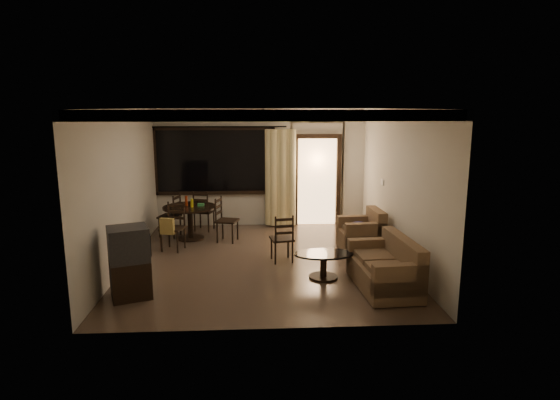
{
  "coord_description": "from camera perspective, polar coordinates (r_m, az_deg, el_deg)",
  "views": [
    {
      "loc": [
        -0.18,
        -8.38,
        2.83
      ],
      "look_at": [
        0.31,
        0.2,
        1.12
      ],
      "focal_mm": 30.0,
      "sensor_mm": 36.0,
      "label": 1
    }
  ],
  "objects": [
    {
      "name": "dining_chair_west",
      "position": [
        10.67,
        -13.21,
        -2.84
      ],
      "size": [
        0.52,
        0.52,
        0.95
      ],
      "rotation": [
        0.0,
        0.0,
        -1.86
      ],
      "color": "black",
      "rests_on": "ground"
    },
    {
      "name": "coffee_table",
      "position": [
        7.94,
        5.33,
        -7.46
      ],
      "size": [
        0.99,
        0.59,
        0.43
      ],
      "rotation": [
        0.0,
        0.0,
        0.38
      ],
      "color": "black",
      "rests_on": "ground"
    },
    {
      "name": "side_chair",
      "position": [
        8.73,
        0.25,
        -5.78
      ],
      "size": [
        0.46,
        0.46,
        0.9
      ],
      "rotation": [
        0.0,
        0.0,
        3.32
      ],
      "color": "black",
      "rests_on": "ground"
    },
    {
      "name": "tv_cabinet",
      "position": [
        7.41,
        -17.86,
        -7.24
      ],
      "size": [
        0.71,
        0.68,
        1.09
      ],
      "rotation": [
        0.0,
        0.0,
        0.37
      ],
      "color": "black",
      "rests_on": "ground"
    },
    {
      "name": "ground",
      "position": [
        8.85,
        -1.95,
        -7.39
      ],
      "size": [
        5.5,
        5.5,
        0.0
      ],
      "primitive_type": "plane",
      "color": "#7F6651",
      "rests_on": "ground"
    },
    {
      "name": "dining_table",
      "position": [
        10.31,
        -10.91,
        -1.59
      ],
      "size": [
        1.16,
        1.16,
        0.94
      ],
      "rotation": [
        0.0,
        0.0,
        -0.29
      ],
      "color": "black",
      "rests_on": "ground"
    },
    {
      "name": "dining_chair_east",
      "position": [
        10.07,
        -6.5,
        -3.45
      ],
      "size": [
        0.52,
        0.52,
        0.95
      ],
      "rotation": [
        0.0,
        0.0,
        1.28
      ],
      "color": "black",
      "rests_on": "ground"
    },
    {
      "name": "dining_chair_south",
      "position": [
        9.62,
        -12.93,
        -4.24
      ],
      "size": [
        0.52,
        0.56,
        0.95
      ],
      "rotation": [
        0.0,
        0.0,
        -0.29
      ],
      "color": "black",
      "rests_on": "ground"
    },
    {
      "name": "armchair",
      "position": [
        9.53,
        10.11,
        -4.08
      ],
      "size": [
        0.85,
        0.85,
        0.81
      ],
      "rotation": [
        0.0,
        0.0,
        0.06
      ],
      "color": "#442D1F",
      "rests_on": "ground"
    },
    {
      "name": "room_shell",
      "position": [
        10.23,
        1.09,
        5.67
      ],
      "size": [
        5.5,
        6.7,
        5.5
      ],
      "color": "beige",
      "rests_on": "ground"
    },
    {
      "name": "dining_chair_north",
      "position": [
        11.03,
        -9.24,
        -2.23
      ],
      "size": [
        0.52,
        0.52,
        0.95
      ],
      "rotation": [
        0.0,
        0.0,
        2.85
      ],
      "color": "black",
      "rests_on": "ground"
    },
    {
      "name": "sofa",
      "position": [
        7.64,
        12.94,
        -8.2
      ],
      "size": [
        0.89,
        1.55,
        0.8
      ],
      "rotation": [
        0.0,
        0.0,
        0.06
      ],
      "color": "#442D1F",
      "rests_on": "ground"
    }
  ]
}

